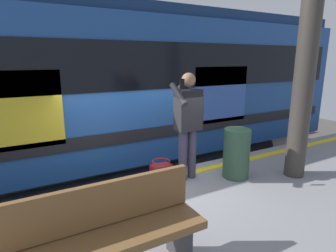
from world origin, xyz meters
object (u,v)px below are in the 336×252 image
Objects in this scene: train_carriage at (112,83)px; handbag at (161,172)px; bench at (105,233)px; passenger at (188,118)px; trash_bin at (236,153)px; station_column at (305,69)px.

handbag is at bearing 87.98° from train_carriage.
passenger is at bearing -140.54° from bench.
station_column is at bearing 154.43° from trash_bin.
train_carriage is 4.56m from bench.
train_carriage reaches higher than trash_bin.
passenger reaches higher than trash_bin.
train_carriage is 4.03m from station_column.
station_column is at bearing 154.47° from passenger.
trash_bin is (-1.17, 0.48, 0.26)m from handbag.
passenger reaches higher than handbag.
station_column is at bearing -168.30° from bench.
train_carriage is at bearing -92.02° from handbag.
station_column reaches higher than passenger.
trash_bin is at bearing 109.64° from train_carriage.
train_carriage reaches higher than bench.
train_carriage is 6.81× the size of passenger.
passenger is 2.47m from bench.
bench is 2.86m from trash_bin.
handbag is 0.42× the size of trash_bin.
train_carriage is 3.36m from trash_bin.
station_column reaches higher than train_carriage.
passenger is 0.98× the size of bench.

